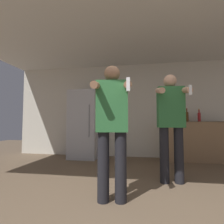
# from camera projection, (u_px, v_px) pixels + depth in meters

# --- Properties ---
(wall_back) EXTENTS (7.00, 0.06, 2.55)m
(wall_back) POSITION_uv_depth(u_px,v_px,m) (137.00, 110.00, 4.82)
(wall_back) COLOR beige
(wall_back) RESTS_ON ground_plane
(ceiling_slab) EXTENTS (7.00, 3.91, 0.05)m
(ceiling_slab) POSITION_uv_depth(u_px,v_px,m) (135.00, 33.00, 3.21)
(ceiling_slab) COLOR silver
(ceiling_slab) RESTS_ON wall_back
(refrigerator) EXTENTS (0.73, 0.74, 1.77)m
(refrigerator) POSITION_uv_depth(u_px,v_px,m) (85.00, 124.00, 4.65)
(refrigerator) COLOR silver
(refrigerator) RESTS_ON ground_plane
(counter) EXTENTS (1.48, 0.55, 0.95)m
(counter) POSITION_uv_depth(u_px,v_px,m) (194.00, 141.00, 4.26)
(counter) COLOR #997551
(counter) RESTS_ON ground_plane
(bottle_dark_rum) EXTENTS (0.08, 0.08, 0.33)m
(bottle_dark_rum) POSITION_uv_depth(u_px,v_px,m) (187.00, 116.00, 4.28)
(bottle_dark_rum) COLOR #563314
(bottle_dark_rum) RESTS_ON counter
(bottle_red_label) EXTENTS (0.07, 0.07, 0.35)m
(bottle_red_label) POSITION_uv_depth(u_px,v_px,m) (182.00, 116.00, 4.30)
(bottle_red_label) COLOR #563314
(bottle_red_label) RESTS_ON counter
(bottle_short_whiskey) EXTENTS (0.08, 0.08, 0.27)m
(bottle_short_whiskey) POSITION_uv_depth(u_px,v_px,m) (171.00, 117.00, 4.34)
(bottle_short_whiskey) COLOR #194723
(bottle_short_whiskey) RESTS_ON counter
(bottle_amber_bourbon) EXTENTS (0.07, 0.07, 0.31)m
(bottle_amber_bourbon) POSITION_uv_depth(u_px,v_px,m) (199.00, 117.00, 4.23)
(bottle_amber_bourbon) COLOR maroon
(bottle_amber_bourbon) RESTS_ON counter
(person_woman_foreground) EXTENTS (0.48, 0.47, 1.62)m
(person_woman_foreground) POSITION_uv_depth(u_px,v_px,m) (112.00, 124.00, 2.08)
(person_woman_foreground) COLOR black
(person_woman_foreground) RESTS_ON ground_plane
(person_man_side) EXTENTS (0.50, 0.47, 1.69)m
(person_man_side) POSITION_uv_depth(u_px,v_px,m) (171.00, 120.00, 2.73)
(person_man_side) COLOR black
(person_man_side) RESTS_ON ground_plane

